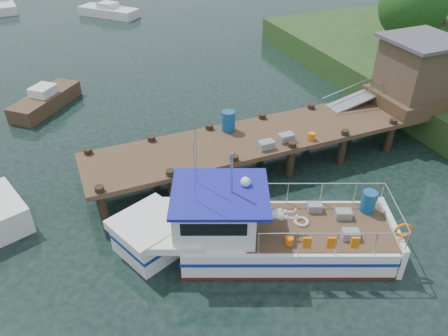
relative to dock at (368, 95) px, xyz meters
name	(u,v)px	position (x,y,z in m)	size (l,w,h in m)	color
ground_plane	(232,170)	(-6.51, -0.01, -2.24)	(160.00, 160.00, 0.00)	black
dock	(368,95)	(0.00, 0.00, 0.00)	(16.60, 3.00, 4.78)	#4B3623
lobster_boat	(251,231)	(-7.84, -4.52, -1.42)	(9.10, 5.54, 4.52)	silver
moored_rowboat	(45,100)	(-13.25, 9.09, -1.79)	(3.88, 4.09, 1.23)	#4B3623
moored_b	(109,11)	(-6.94, 25.57, -1.82)	(4.81, 5.00, 1.15)	silver
moored_c	(344,26)	(9.24, 14.25, -1.85)	(7.02, 3.90, 1.05)	silver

